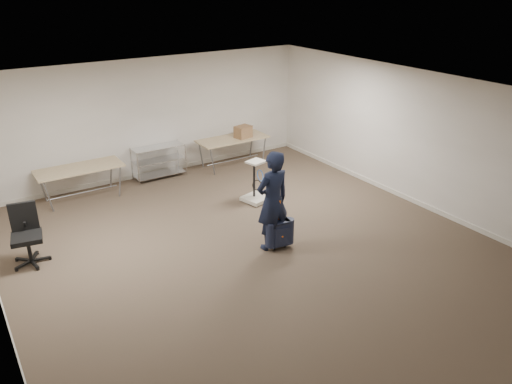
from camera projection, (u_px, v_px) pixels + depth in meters
ground at (254, 252)px, 8.83m from camera, size 9.00×9.00×0.00m
room_shell at (216, 220)px, 9.87m from camera, size 8.00×9.00×9.00m
folding_table_left at (79, 170)px, 10.64m from camera, size 1.80×0.75×0.73m
folding_table_right at (233, 140)px, 12.54m from camera, size 1.80×0.75×0.73m
wire_shelf at (159, 160)px, 11.88m from camera, size 1.22×0.47×0.80m
person at (273, 201)px, 8.63m from camera, size 0.69×0.47×1.82m
suitcase at (280, 233)px, 8.81m from camera, size 0.37×0.25×0.94m
office_chair at (29, 246)px, 8.40m from camera, size 0.63×0.63×1.04m
equipment_cart at (256, 191)px, 10.71m from camera, size 0.61×0.61×0.92m
cardboard_box at (243, 132)px, 12.52m from camera, size 0.45×0.37×0.30m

